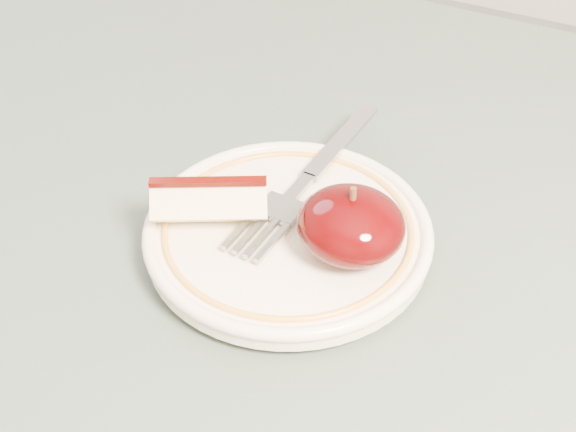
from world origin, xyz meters
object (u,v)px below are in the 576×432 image
at_px(table, 138,369).
at_px(fork, 308,178).
at_px(plate, 288,233).
at_px(apple_half, 351,225).

distance_m(table, fork, 0.18).
bearing_deg(plate, fork, 99.87).
height_order(table, fork, fork).
bearing_deg(plate, table, -137.67).
bearing_deg(apple_half, fork, 136.76).
height_order(plate, fork, fork).
bearing_deg(fork, plate, -167.09).
height_order(table, plate, plate).
xyz_separation_m(table, apple_half, (0.12, 0.07, 0.13)).
xyz_separation_m(table, plate, (0.08, 0.07, 0.10)).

